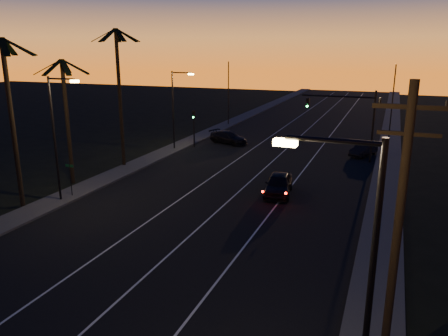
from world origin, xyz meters
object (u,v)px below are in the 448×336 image
at_px(utility_pole, 398,230).
at_px(cross_car, 229,137).
at_px(signal_mast, 349,113).
at_px(lead_car, 279,184).
at_px(right_car, 364,149).

distance_m(utility_pole, cross_car, 38.07).
bearing_deg(signal_mast, utility_pole, -81.53).
distance_m(lead_car, right_car, 16.17).
height_order(signal_mast, lead_car, signal_mast).
bearing_deg(lead_car, cross_car, 122.24).
relative_size(signal_mast, right_car, 1.68).
relative_size(signal_mast, cross_car, 1.34).
distance_m(right_car, cross_car, 15.22).
distance_m(utility_pole, signal_mast, 30.33).
bearing_deg(right_car, signal_mast, -121.20).
bearing_deg(right_car, cross_car, 177.74).
bearing_deg(signal_mast, cross_car, 166.95).
bearing_deg(cross_car, utility_pole, -61.34).
relative_size(lead_car, right_car, 1.30).
bearing_deg(signal_mast, right_car, 58.80).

